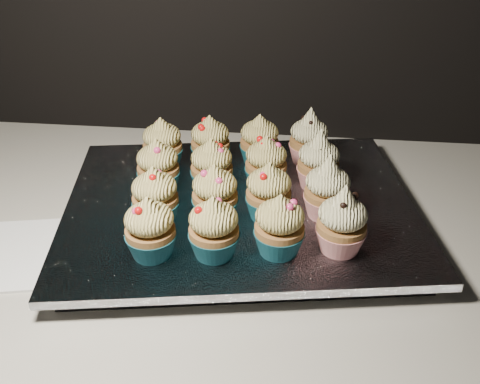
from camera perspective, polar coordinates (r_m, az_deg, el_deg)
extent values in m
cube|color=silver|center=(0.80, 1.56, -4.41)|extent=(2.44, 0.64, 0.04)
cube|color=white|center=(0.79, -24.19, -6.14)|extent=(0.18, 0.18, 0.00)
cube|color=black|center=(0.78, 0.00, -2.43)|extent=(0.51, 0.42, 0.02)
cube|color=silver|center=(0.77, 0.00, -1.39)|extent=(0.55, 0.47, 0.01)
cone|color=#175D6C|center=(0.67, -9.40, -5.52)|extent=(0.06, 0.06, 0.03)
ellipsoid|color=#E4CE73|center=(0.65, -9.68, -2.84)|extent=(0.06, 0.06, 0.04)
cone|color=#E4CE73|center=(0.64, -9.87, -1.14)|extent=(0.03, 0.03, 0.02)
cone|color=#175D6C|center=(0.66, -2.76, -5.56)|extent=(0.06, 0.06, 0.03)
ellipsoid|color=#E4CE73|center=(0.64, -2.85, -2.86)|extent=(0.06, 0.06, 0.04)
cone|color=#E4CE73|center=(0.63, -2.90, -1.13)|extent=(0.03, 0.03, 0.02)
cone|color=#175D6C|center=(0.67, 4.16, -5.28)|extent=(0.06, 0.06, 0.03)
ellipsoid|color=#E4CE73|center=(0.65, 4.28, -2.59)|extent=(0.06, 0.06, 0.04)
cone|color=#E4CE73|center=(0.63, 4.37, -0.88)|extent=(0.03, 0.03, 0.02)
cone|color=red|center=(0.68, 10.61, -4.97)|extent=(0.06, 0.06, 0.03)
ellipsoid|color=#F9EFAF|center=(0.66, 10.92, -2.32)|extent=(0.06, 0.06, 0.04)
cone|color=#F9EFAF|center=(0.65, 11.17, -0.26)|extent=(0.03, 0.03, 0.03)
cone|color=#175D6C|center=(0.73, -8.90, -2.05)|extent=(0.06, 0.06, 0.03)
ellipsoid|color=#E4CE73|center=(0.71, -9.14, 0.49)|extent=(0.06, 0.06, 0.04)
cone|color=#E4CE73|center=(0.70, -9.30, 2.11)|extent=(0.03, 0.03, 0.02)
cone|color=#175D6C|center=(0.73, -2.65, -1.79)|extent=(0.06, 0.06, 0.03)
ellipsoid|color=#E4CE73|center=(0.71, -2.72, 0.77)|extent=(0.06, 0.06, 0.04)
cone|color=#E4CE73|center=(0.70, -2.77, 2.39)|extent=(0.03, 0.03, 0.02)
cone|color=#175D6C|center=(0.73, 3.02, -1.60)|extent=(0.06, 0.06, 0.03)
ellipsoid|color=#E4CE73|center=(0.71, 3.11, 0.96)|extent=(0.06, 0.06, 0.04)
cone|color=#E4CE73|center=(0.70, 3.16, 2.57)|extent=(0.03, 0.03, 0.02)
cone|color=red|center=(0.74, 9.12, -1.43)|extent=(0.06, 0.06, 0.03)
ellipsoid|color=#F9EFAF|center=(0.72, 9.37, 1.09)|extent=(0.06, 0.06, 0.04)
cone|color=#F9EFAF|center=(0.71, 9.57, 3.04)|extent=(0.03, 0.03, 0.03)
cone|color=#175D6C|center=(0.80, -8.61, 1.21)|extent=(0.06, 0.06, 0.03)
ellipsoid|color=#E4CE73|center=(0.78, -8.83, 3.61)|extent=(0.06, 0.06, 0.04)
cone|color=#E4CE73|center=(0.77, -8.97, 5.12)|extent=(0.03, 0.03, 0.02)
cone|color=#175D6C|center=(0.79, -2.99, 1.24)|extent=(0.06, 0.06, 0.03)
ellipsoid|color=#E4CE73|center=(0.77, -3.06, 3.66)|extent=(0.06, 0.06, 0.04)
cone|color=#E4CE73|center=(0.76, -3.11, 5.18)|extent=(0.03, 0.03, 0.02)
cone|color=#175D6C|center=(0.80, 2.76, 1.58)|extent=(0.06, 0.06, 0.03)
ellipsoid|color=#E4CE73|center=(0.78, 2.83, 3.99)|extent=(0.06, 0.06, 0.04)
cone|color=#E4CE73|center=(0.77, 2.87, 5.50)|extent=(0.03, 0.03, 0.02)
cone|color=red|center=(0.81, 8.24, 1.58)|extent=(0.06, 0.06, 0.03)
ellipsoid|color=#F9EFAF|center=(0.79, 8.45, 3.96)|extent=(0.06, 0.06, 0.04)
cone|color=#F9EFAF|center=(0.78, 8.61, 5.78)|extent=(0.03, 0.03, 0.03)
cone|color=#175D6C|center=(0.86, -8.16, 3.67)|extent=(0.06, 0.06, 0.03)
ellipsoid|color=#E4CE73|center=(0.85, -8.35, 5.93)|extent=(0.06, 0.06, 0.04)
cone|color=#E4CE73|center=(0.84, -8.47, 7.35)|extent=(0.03, 0.03, 0.02)
cone|color=#175D6C|center=(0.86, -3.14, 3.96)|extent=(0.06, 0.06, 0.03)
ellipsoid|color=#E4CE73|center=(0.85, -3.21, 6.24)|extent=(0.06, 0.06, 0.04)
cone|color=#E4CE73|center=(0.84, -3.26, 7.66)|extent=(0.03, 0.03, 0.02)
cone|color=#175D6C|center=(0.87, 2.06, 4.08)|extent=(0.06, 0.06, 0.03)
ellipsoid|color=#E4CE73|center=(0.85, 2.11, 6.35)|extent=(0.06, 0.06, 0.04)
cone|color=#E4CE73|center=(0.84, 2.14, 7.77)|extent=(0.03, 0.03, 0.02)
cone|color=red|center=(0.88, 7.26, 4.16)|extent=(0.06, 0.06, 0.03)
ellipsoid|color=#F9EFAF|center=(0.86, 7.43, 6.40)|extent=(0.06, 0.06, 0.04)
cone|color=#F9EFAF|center=(0.85, 7.56, 8.11)|extent=(0.03, 0.03, 0.03)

